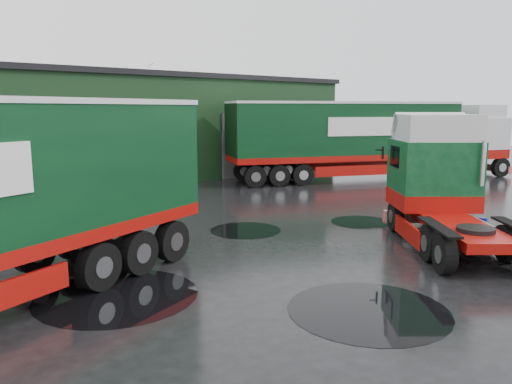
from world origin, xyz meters
TOP-DOWN VIEW (x-y plane):
  - ground at (0.00, 0.00)m, footprint 100.00×100.00m
  - warehouse at (2.00, 20.00)m, footprint 32.40×12.40m
  - hero_tractor at (4.50, -3.00)m, footprint 6.36×6.91m
  - lorry_right at (13.35, 9.00)m, footprint 17.69×9.96m
  - wash_bucket at (8.30, -2.09)m, footprint 0.42×0.42m
  - tree_back_b at (10.00, 30.00)m, footprint 4.40×4.40m
  - puddle_0 at (-1.24, -4.39)m, footprint 3.46×3.46m
  - puddle_1 at (1.11, 2.86)m, footprint 2.51×2.51m
  - puddle_2 at (-5.04, -0.19)m, footprint 3.71×3.71m
  - puddle_3 at (6.15, -2.72)m, footprint 1.57×1.57m
  - puddle_4 at (5.31, 1.11)m, footprint 2.28×2.28m

SIDE VIEW (x-z plane):
  - ground at x=0.00m, z-range 0.00..0.00m
  - puddle_0 at x=-1.24m, z-range 0.00..0.01m
  - puddle_1 at x=1.11m, z-range 0.00..0.01m
  - puddle_2 at x=-5.04m, z-range 0.00..0.01m
  - puddle_3 at x=6.15m, z-range 0.00..0.01m
  - puddle_4 at x=5.31m, z-range 0.00..0.01m
  - wash_bucket at x=8.30m, z-range 0.00..0.30m
  - hero_tractor at x=4.50m, z-range 0.00..4.11m
  - lorry_right at x=13.35m, z-range 0.00..4.71m
  - warehouse at x=2.00m, z-range 0.01..6.31m
  - tree_back_b at x=10.00m, z-range 0.00..7.50m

